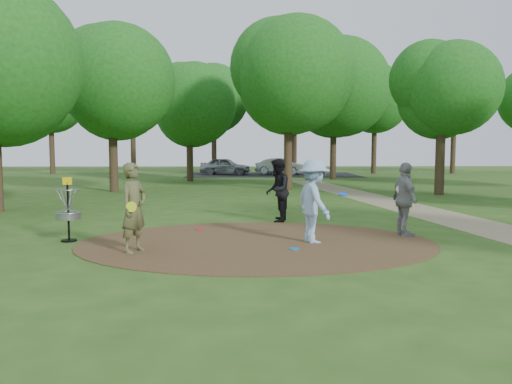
{
  "coord_description": "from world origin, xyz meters",
  "views": [
    {
      "loc": [
        -0.27,
        -11.58,
        2.23
      ],
      "look_at": [
        0.0,
        1.2,
        1.1
      ],
      "focal_mm": 35.0,
      "sensor_mm": 36.0,
      "label": 1
    }
  ],
  "objects": [
    {
      "name": "car_left",
      "position": [
        -1.95,
        30.42,
        0.72
      ],
      "size": [
        4.43,
        2.34,
        1.44
      ],
      "primitive_type": "imported",
      "rotation": [
        0.0,
        0.0,
        1.41
      ],
      "color": "#96989D",
      "rests_on": "ground"
    },
    {
      "name": "car_right",
      "position": [
        2.74,
        30.57,
        0.69
      ],
      "size": [
        4.45,
        2.84,
        1.38
      ],
      "primitive_type": "imported",
      "rotation": [
        0.0,
        0.0,
        1.21
      ],
      "color": "#B2B6BA",
      "rests_on": "ground"
    },
    {
      "name": "disc_ground_red",
      "position": [
        -1.52,
        1.8,
        0.03
      ],
      "size": [
        0.22,
        0.22,
        0.02
      ],
      "primitive_type": "cylinder",
      "color": "red",
      "rests_on": "dirt_clearing"
    },
    {
      "name": "player_walking_with_disc",
      "position": [
        0.69,
        3.37,
        0.95
      ],
      "size": [
        0.87,
        1.04,
        1.91
      ],
      "color": "black",
      "rests_on": "ground"
    },
    {
      "name": "ground",
      "position": [
        0.0,
        0.0,
        0.0
      ],
      "size": [
        100.0,
        100.0,
        0.0
      ],
      "primitive_type": "plane",
      "color": "#2D5119",
      "rests_on": "ground"
    },
    {
      "name": "disc_golf_basket",
      "position": [
        -4.5,
        0.3,
        0.87
      ],
      "size": [
        0.63,
        0.63,
        1.54
      ],
      "color": "black",
      "rests_on": "ground"
    },
    {
      "name": "parking_lot",
      "position": [
        2.0,
        30.0,
        0.0
      ],
      "size": [
        14.0,
        8.0,
        0.01
      ],
      "primitive_type": "cube",
      "color": "black",
      "rests_on": "ground"
    },
    {
      "name": "disc_ground_blue",
      "position": [
        0.8,
        -0.84,
        0.03
      ],
      "size": [
        0.22,
        0.22,
        0.02
      ],
      "primitive_type": "cylinder",
      "color": "#0B7AC0",
      "rests_on": "dirt_clearing"
    },
    {
      "name": "player_observer_with_disc",
      "position": [
        -2.65,
        -1.01,
        0.96
      ],
      "size": [
        0.73,
        0.83,
        1.92
      ],
      "color": "brown",
      "rests_on": "ground"
    },
    {
      "name": "player_waiting_with_disc",
      "position": [
        3.74,
        0.82,
        0.94
      ],
      "size": [
        0.64,
        1.16,
        1.87
      ],
      "color": "gray",
      "rests_on": "ground"
    },
    {
      "name": "dirt_clearing",
      "position": [
        0.0,
        0.0,
        0.01
      ],
      "size": [
        8.4,
        8.4,
        0.02
      ],
      "primitive_type": "cylinder",
      "color": "#47301C",
      "rests_on": "ground"
    },
    {
      "name": "tree_ring",
      "position": [
        1.66,
        10.66,
        5.3
      ],
      "size": [
        37.31,
        45.97,
        9.82
      ],
      "color": "#332316",
      "rests_on": "ground"
    },
    {
      "name": "player_throwing_with_disc",
      "position": [
        1.33,
        -0.0,
        0.98
      ],
      "size": [
        1.36,
        1.44,
        1.97
      ],
      "color": "#99B9E4",
      "rests_on": "ground"
    },
    {
      "name": "footpath",
      "position": [
        6.5,
        2.0,
        0.01
      ],
      "size": [
        7.55,
        39.89,
        0.01
      ],
      "primitive_type": "cube",
      "rotation": [
        0.0,
        0.0,
        0.14
      ],
      "color": "#8C7A5B",
      "rests_on": "ground"
    }
  ]
}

